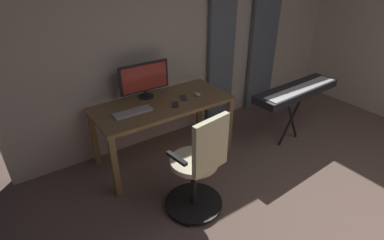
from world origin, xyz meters
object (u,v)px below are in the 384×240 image
computer_keyboard (133,112)px  piano_keyboard (297,92)px  office_chair (199,169)px  cell_phone_by_monitor (183,98)px  desk (163,109)px  computer_mouse (197,94)px  computer_monitor (144,79)px  cell_phone_face_up (175,105)px

computer_keyboard → piano_keyboard: size_ratio=0.32×
office_chair → cell_phone_by_monitor: office_chair is taller
desk → computer_mouse: computer_mouse is taller
computer_monitor → cell_phone_by_monitor: bearing=140.9°
computer_monitor → piano_keyboard: 1.84m
piano_keyboard → cell_phone_face_up: bearing=-21.4°
computer_mouse → piano_keyboard: 1.23m
computer_monitor → desk: bearing=110.2°
cell_phone_by_monitor → computer_mouse: bearing=-166.7°
office_chair → computer_mouse: size_ratio=10.57×
computer_mouse → cell_phone_face_up: (0.34, 0.07, -0.01)m
office_chair → piano_keyboard: office_chair is taller
desk → cell_phone_by_monitor: cell_phone_by_monitor is taller
computer_keyboard → computer_monitor: bearing=-135.5°
computer_keyboard → cell_phone_face_up: size_ratio=2.83×
computer_mouse → cell_phone_by_monitor: 0.17m
computer_keyboard → cell_phone_by_monitor: (-0.64, -0.01, -0.01)m
office_chair → computer_monitor: computer_monitor is taller
computer_keyboard → computer_mouse: bearing=178.8°
computer_mouse → office_chair: bearing=55.8°
piano_keyboard → computer_mouse: bearing=-29.6°
computer_keyboard → cell_phone_face_up: bearing=169.7°
office_chair → computer_keyboard: 0.95m
office_chair → piano_keyboard: 1.73m
desk → computer_keyboard: bearing=8.1°
computer_keyboard → computer_mouse: size_ratio=4.07×
cell_phone_by_monitor → desk: bearing=14.6°
desk → computer_monitor: 0.40m
cell_phone_by_monitor → cell_phone_face_up: bearing=53.4°
office_chair → cell_phone_by_monitor: bearing=56.7°
computer_monitor → cell_phone_by_monitor: size_ratio=4.10×
computer_monitor → computer_keyboard: size_ratio=1.45×
computer_monitor → cell_phone_face_up: size_ratio=4.10×
cell_phone_face_up → cell_phone_by_monitor: 0.20m
office_chair → computer_monitor: (-0.09, -1.18, 0.47)m
cell_phone_face_up → cell_phone_by_monitor: bearing=-120.5°
computer_monitor → cell_phone_face_up: computer_monitor is taller
desk → piano_keyboard: (-1.52, 0.63, 0.07)m
cell_phone_face_up → piano_keyboard: bearing=-169.1°
computer_mouse → piano_keyboard: (-1.09, 0.56, -0.04)m
office_chair → computer_monitor: size_ratio=1.79×
computer_monitor → computer_keyboard: 0.47m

